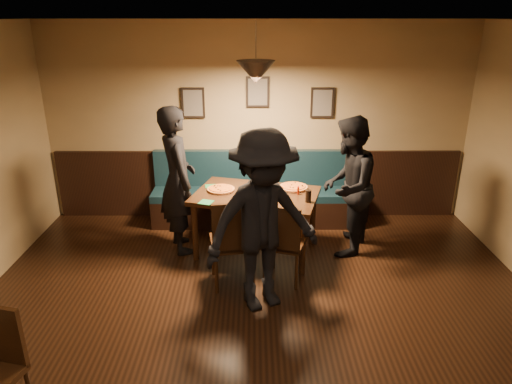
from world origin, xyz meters
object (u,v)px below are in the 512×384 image
Objects in this scene: diner_left at (178,180)px; soda_glass at (308,196)px; dining_table at (256,223)px; chair_near_left at (232,240)px; diner_front at (263,222)px; chair_near_right at (285,241)px; tabasco_bottle at (298,190)px; booth_bench at (258,190)px; diner_right at (348,187)px.

soda_glass is (1.58, -0.38, -0.06)m from diner_left.
diner_left is at bearing -171.50° from dining_table.
chair_near_left is (-0.27, -0.73, 0.13)m from dining_table.
diner_front is (0.33, -0.43, 0.41)m from chair_near_left.
chair_near_left is 1.17m from diner_left.
tabasco_bottle is (0.19, 0.64, 0.37)m from chair_near_right.
diner_front is at bearing -89.10° from booth_bench.
soda_glass is (0.58, -1.17, 0.37)m from booth_bench.
tabasco_bottle is at bearing 111.59° from soda_glass.
diner_left is at bearing 166.55° from soda_glass.
diner_front is at bearing -111.74° from tabasco_bottle.
diner_left reaches higher than tabasco_bottle.
chair_near_left is 8.98× the size of tabasco_bottle.
diner_front is (-0.26, -0.50, 0.46)m from chair_near_right.
booth_bench is 0.91m from dining_table.
diner_right is (1.13, 0.03, 0.48)m from dining_table.
diner_left is 1.49m from tabasco_bottle.
soda_glass reaches higher than dining_table.
chair_near_right is at bearing -142.20° from diner_left.
diner_right is (1.39, 0.76, 0.35)m from chair_near_left.
diner_front is at bearing -71.87° from dining_table.
diner_right reaches higher than chair_near_right.
dining_table is at bearing -91.95° from booth_bench.
diner_right is at bearing 5.20° from tabasco_bottle.
diner_right is (2.10, -0.08, -0.06)m from diner_left.
diner_left is (-1.29, 0.77, 0.45)m from chair_near_right.
diner_left is 2.10m from diner_right.
dining_table is at bearing 156.39° from soda_glass.
diner_left is 1.64m from diner_front.
tabasco_bottle is at bearing -116.54° from diner_left.
diner_left is 12.72× the size of soda_glass.
booth_bench is 1.61× the size of diner_left.
chair_near_left is 0.57× the size of diner_left.
dining_table is at bearing 60.16° from chair_near_left.
chair_near_right is 0.51× the size of diner_front.
booth_bench is 1.45m from diner_right.
diner_right is at bearing -38.56° from booth_bench.
booth_bench is at bearing 116.35° from soda_glass.
tabasco_bottle is (-0.61, -0.06, -0.02)m from diner_right.
tabasco_bottle is (-0.10, 0.24, -0.01)m from soda_glass.
booth_bench is at bearing -72.86° from diner_left.
dining_table is at bearing -65.48° from diner_right.
diner_front reaches higher than soda_glass.
diner_left is (-0.97, 0.11, 0.53)m from dining_table.
chair_near_right is at bearing -26.36° from diner_right.
tabasco_bottle is at bearing 91.72° from chair_near_right.
tabasco_bottle is (0.45, 1.14, -0.09)m from diner_front.
soda_glass is (0.55, 0.89, -0.07)m from diner_front.
diner_front is (1.03, -1.27, 0.01)m from diner_left.
dining_table is 1.54× the size of chair_near_right.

